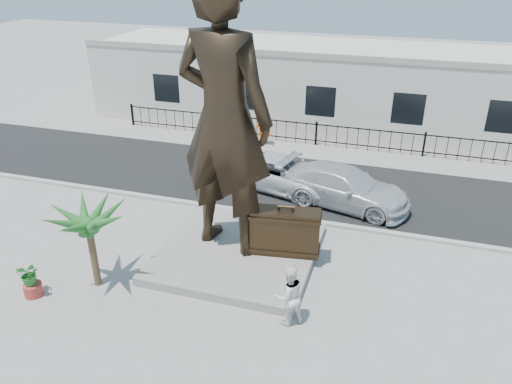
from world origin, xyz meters
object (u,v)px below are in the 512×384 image
at_px(statue, 224,119).
at_px(tourist, 288,295).
at_px(suitcase, 285,232).
at_px(car_white, 285,174).

distance_m(statue, tourist, 5.72).
bearing_deg(statue, suitcase, -167.96).
height_order(suitcase, tourist, suitcase).
bearing_deg(suitcase, tourist, -82.09).
distance_m(suitcase, car_white, 5.52).
xyz_separation_m(statue, tourist, (2.92, -3.03, -3.87)).
relative_size(suitcase, car_white, 0.44).
distance_m(tourist, car_white, 8.66).
bearing_deg(tourist, statue, -86.29).
bearing_deg(statue, tourist, 145.97).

